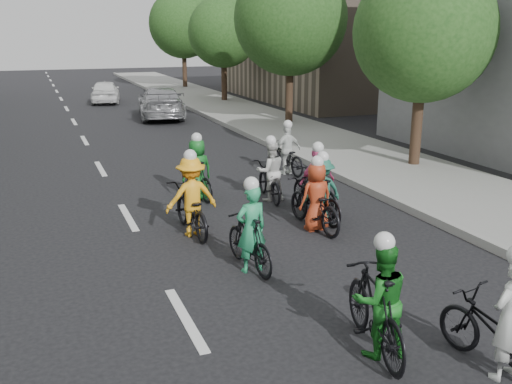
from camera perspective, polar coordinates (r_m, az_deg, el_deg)
ground at (r=8.44m, az=-7.06°, el=-12.47°), size 120.00×120.00×0.00m
sidewalk_right at (r=20.18m, az=7.89°, el=4.44°), size 4.00×80.00×0.15m
curb_right at (r=19.31m, az=2.82°, el=4.11°), size 0.18×80.00×0.18m
bldg_se at (r=35.93m, az=8.43°, el=15.60°), size 10.00×14.00×8.00m
tree_r_0 at (r=17.40m, az=16.44°, el=15.09°), size 4.00×4.00×5.97m
tree_r_1 at (r=25.16m, az=3.46°, el=16.94°), size 4.80×4.80×6.93m
tree_r_2 at (r=33.54m, az=-3.28°, el=15.68°), size 4.00×4.00×5.97m
tree_r_3 at (r=42.18m, az=-7.30°, el=16.34°), size 4.80×4.80×6.93m
cyclist_0 at (r=7.52m, az=23.47°, el=-12.71°), size 0.95×1.89×1.68m
cyclist_1 at (r=7.48m, az=12.03°, el=-11.10°), size 0.87×1.93×1.65m
cyclist_2 at (r=11.51m, az=-6.53°, el=-1.17°), size 1.07×1.94×1.77m
cyclist_3 at (r=12.78m, az=5.96°, el=0.46°), size 0.93×1.83×1.67m
cyclist_4 at (r=11.83m, az=5.86°, el=-1.07°), size 0.80×1.97×1.58m
cyclist_5 at (r=9.76m, az=-0.61°, el=-4.56°), size 0.63×1.66×1.67m
cyclist_6 at (r=13.85m, az=1.37°, el=1.50°), size 0.78×1.78×1.60m
cyclist_7 at (r=12.27m, az=6.46°, el=-0.28°), size 0.97×1.70×1.57m
cyclist_8 at (r=16.50m, az=3.05°, el=3.74°), size 0.87×1.86×1.57m
cyclist_9 at (r=13.97m, az=-5.92°, el=1.74°), size 0.81×1.70×1.66m
follow_car_lead at (r=27.77m, az=-9.49°, el=8.81°), size 2.78×5.30×1.47m
follow_car_trail at (r=34.56m, az=-14.84°, el=9.69°), size 2.15×4.02×1.30m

